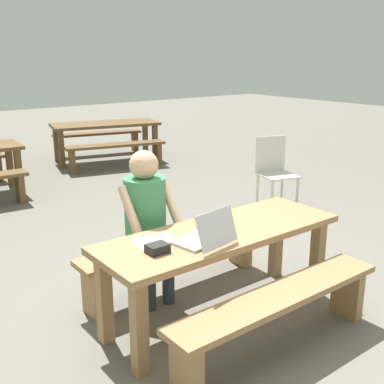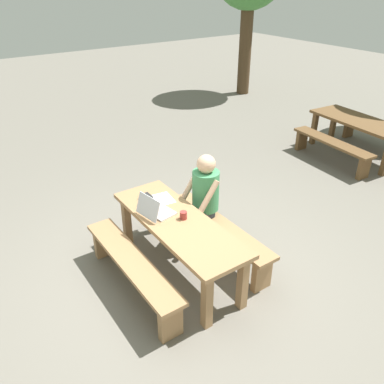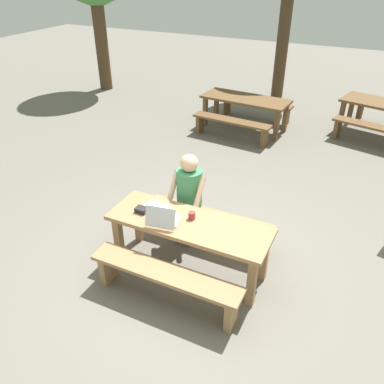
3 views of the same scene
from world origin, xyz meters
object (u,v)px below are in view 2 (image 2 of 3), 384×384
object	(u,v)px
coffee_mug	(183,215)
picnic_table_mid	(360,126)
laptop	(155,210)
person_seated	(204,194)
picnic_table_front	(178,229)
small_pouch	(146,198)

from	to	relation	value
coffee_mug	picnic_table_mid	distance (m)	4.67
laptop	picnic_table_mid	distance (m)	4.84
person_seated	coffee_mug	bearing A→B (deg)	-59.63
coffee_mug	person_seated	distance (m)	0.57
person_seated	picnic_table_mid	world-z (taller)	person_seated
picnic_table_front	small_pouch	size ratio (longest dim) A/B	13.70
picnic_table_front	small_pouch	distance (m)	0.63
small_pouch	picnic_table_front	bearing A→B (deg)	5.52
laptop	small_pouch	distance (m)	0.36
picnic_table_front	laptop	bearing A→B (deg)	-151.98
picnic_table_mid	laptop	bearing A→B (deg)	-77.66
laptop	person_seated	bearing A→B (deg)	-97.31
coffee_mug	person_seated	bearing A→B (deg)	120.37
coffee_mug	person_seated	xyz separation A→B (m)	(-0.29, 0.49, -0.01)
coffee_mug	picnic_table_mid	size ratio (longest dim) A/B	0.05
picnic_table_front	picnic_table_mid	bearing A→B (deg)	100.98
laptop	person_seated	world-z (taller)	person_seated
laptop	small_pouch	bearing A→B (deg)	-22.38
person_seated	laptop	bearing A→B (deg)	-87.93
small_pouch	picnic_table_mid	bearing A→B (deg)	93.61
laptop	small_pouch	world-z (taller)	laptop
laptop	picnic_table_mid	xyz separation A→B (m)	(-0.64, 4.79, -0.17)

